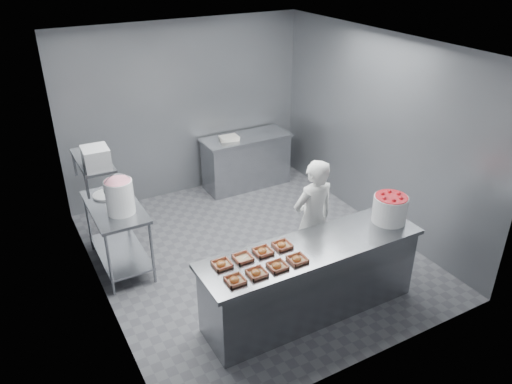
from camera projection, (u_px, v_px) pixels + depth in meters
floor at (254, 253)px, 6.86m from camera, size 4.50×4.50×0.00m
ceiling at (253, 45)px, 5.57m from camera, size 4.50×4.50×0.00m
wall_back at (186, 110)px, 7.96m from camera, size 4.00×0.04×2.80m
wall_left at (90, 196)px, 5.36m from camera, size 0.04×4.50×2.80m
wall_right at (377, 132)px, 7.08m from camera, size 0.04×4.50×2.80m
service_counter at (311, 279)px, 5.61m from camera, size 2.60×0.70×0.90m
prep_table at (117, 227)px, 6.35m from camera, size 0.60×1.20×0.90m
back_counter at (246, 161)px, 8.51m from camera, size 1.50×0.60×0.90m
wall_shelf at (92, 160)px, 5.83m from camera, size 0.35×0.90×0.03m
tray_0 at (235, 280)px, 4.83m from camera, size 0.19×0.18×0.06m
tray_1 at (257, 273)px, 4.94m from camera, size 0.19×0.18×0.06m
tray_2 at (277, 266)px, 5.04m from camera, size 0.19×0.18×0.06m
tray_3 at (297, 259)px, 5.14m from camera, size 0.19×0.18×0.06m
tray_4 at (222, 264)px, 5.06m from camera, size 0.19×0.18×0.06m
tray_5 at (243, 258)px, 5.17m from camera, size 0.19×0.18×0.04m
tray_6 at (263, 251)px, 5.27m from camera, size 0.19×0.18×0.06m
tray_7 at (282, 245)px, 5.37m from camera, size 0.19×0.18×0.06m
worker at (313, 220)px, 6.09m from camera, size 0.60×0.41×1.59m
strawberry_tub at (390, 208)px, 5.79m from camera, size 0.40×0.40×0.33m
glaze_bucket at (120, 196)px, 5.95m from camera, size 0.35×0.34×0.52m
bucket_lid at (106, 195)px, 6.43m from camera, size 0.43×0.43×0.03m
rag at (116, 188)px, 6.60m from camera, size 0.15×0.14×0.02m
appliance at (96, 158)px, 5.56m from camera, size 0.29×0.33×0.24m
paper_stack at (229, 138)px, 8.16m from camera, size 0.34×0.28×0.06m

